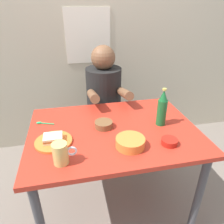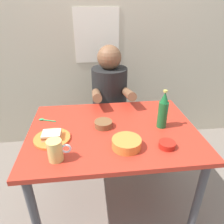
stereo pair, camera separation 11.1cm
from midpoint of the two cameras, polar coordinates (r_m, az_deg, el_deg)
ground_plane at (r=1.89m, az=2.04°, el=-23.98°), size 6.00×6.00×0.00m
wall_back at (r=2.22m, az=-1.70°, el=23.01°), size 4.40×0.09×2.60m
dining_table at (r=1.44m, az=2.47°, el=-7.81°), size 1.10×0.80×0.74m
stool at (r=2.13m, az=0.87°, el=-4.47°), size 0.34×0.34×0.45m
person_seated at (r=1.93m, az=1.00°, el=5.89°), size 0.33×0.56×0.72m
plate_orange at (r=1.32m, az=-13.71°, el=-7.08°), size 0.22×0.22×0.01m
sandwich at (r=1.30m, az=-13.83°, el=-6.17°), size 0.11×0.09×0.04m
beer_mug at (r=1.13m, az=-12.42°, el=-10.25°), size 0.13×0.08×0.12m
beer_bottle at (r=1.41m, az=15.98°, el=0.27°), size 0.06×0.06×0.26m
condiment_bowl_brown at (r=1.40m, az=-0.10°, el=-3.28°), size 0.12×0.12×0.04m
sambal_bowl_red at (r=1.27m, az=17.27°, el=-8.52°), size 0.10×0.10×0.03m
soup_bowl_orange at (r=1.21m, az=6.65°, el=-8.43°), size 0.17×0.17×0.05m
spoon at (r=1.54m, az=-16.05°, el=-2.12°), size 0.12×0.05×0.01m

